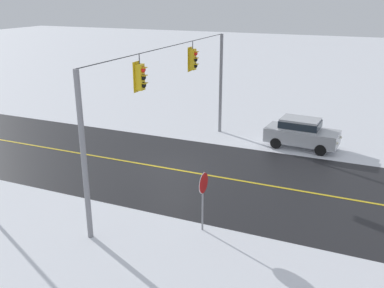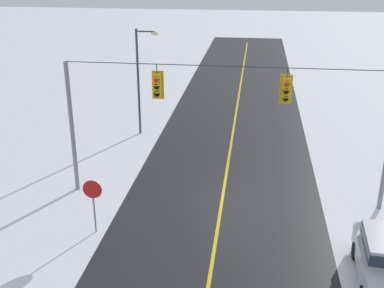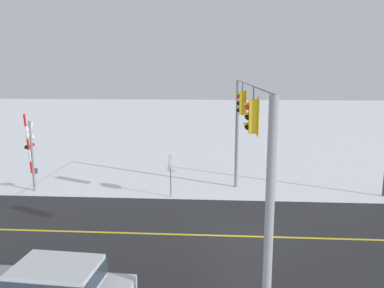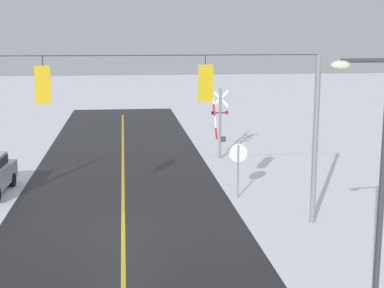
# 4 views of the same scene
# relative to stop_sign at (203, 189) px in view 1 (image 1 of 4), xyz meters

# --- Properties ---
(ground_plane) EXTENTS (160.00, 160.00, 0.00)m
(ground_plane) POSITION_rel_stop_sign_xyz_m (4.90, 3.63, -1.71)
(ground_plane) COLOR white
(road_asphalt) EXTENTS (9.00, 80.00, 0.01)m
(road_asphalt) POSITION_rel_stop_sign_xyz_m (4.90, 9.63, -1.71)
(road_asphalt) COLOR black
(road_asphalt) RESTS_ON ground
(lane_centre_line) EXTENTS (0.14, 72.00, 0.01)m
(lane_centre_line) POSITION_rel_stop_sign_xyz_m (4.90, 9.63, -1.70)
(lane_centre_line) COLOR gold
(lane_centre_line) RESTS_ON ground
(signal_span) EXTENTS (14.20, 0.47, 6.22)m
(signal_span) POSITION_rel_stop_sign_xyz_m (4.82, 3.62, 2.31)
(signal_span) COLOR gray
(signal_span) RESTS_ON ground
(stop_sign) EXTENTS (0.80, 0.09, 2.35)m
(stop_sign) POSITION_rel_stop_sign_xyz_m (0.00, 0.00, 0.00)
(stop_sign) COLOR gray
(stop_sign) RESTS_ON ground
(parked_car_silver) EXTENTS (2.04, 4.29, 1.74)m
(parked_car_silver) POSITION_rel_stop_sign_xyz_m (10.86, -1.74, -0.76)
(parked_car_silver) COLOR #B7BABF
(parked_car_silver) RESTS_ON ground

